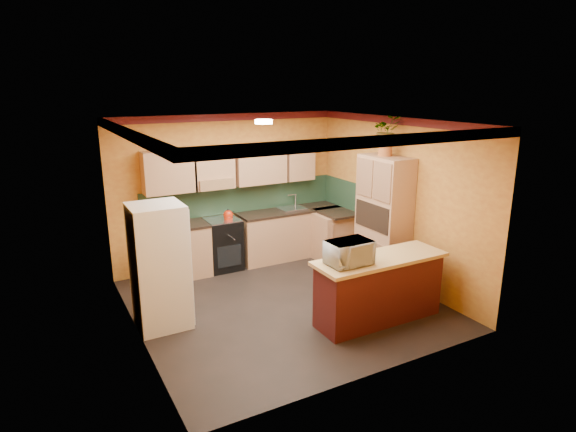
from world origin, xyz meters
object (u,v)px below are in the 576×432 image
Objects in this scene: base_cabinets_back at (255,240)px; stove at (223,244)px; breakfast_bar at (379,291)px; microwave at (349,252)px; fridge at (159,266)px; pantry at (383,221)px.

stove is (-0.63, -0.00, 0.02)m from base_cabinets_back.
breakfast_bar is (0.55, -2.88, 0.00)m from base_cabinets_back.
base_cabinets_back is at bearing 89.21° from microwave.
stove is 1.59× the size of microwave.
pantry is at bearing -3.50° from fridge.
pantry reaches higher than microwave.
microwave is at bearing -31.29° from fridge.
pantry is at bearing 35.31° from microwave.
breakfast_bar is at bearing -79.19° from base_cabinets_back.
breakfast_bar is (1.17, -2.88, -0.02)m from stove.
microwave is at bearing -89.59° from base_cabinets_back.
microwave reaches higher than base_cabinets_back.
stove is 2.21m from fridge.
fridge is 2.97× the size of microwave.
base_cabinets_back is at bearing 36.66° from fridge.
fridge is at bearing -133.45° from stove.
fridge is (-1.49, -1.58, 0.39)m from stove.
pantry reaches higher than base_cabinets_back.
base_cabinets_back is 2.15× the size of fridge.
stove is 0.43× the size of pantry.
breakfast_bar is at bearing -67.80° from stove.
pantry is 1.17× the size of breakfast_bar.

